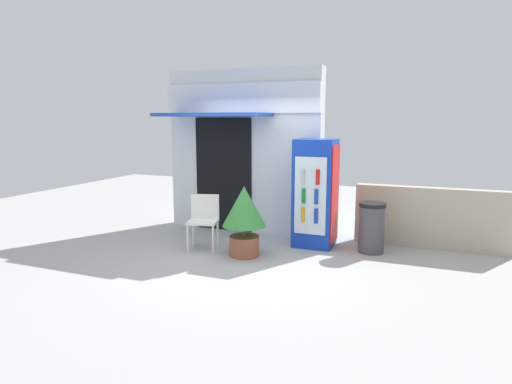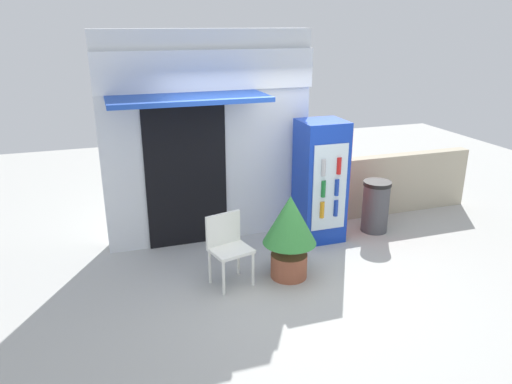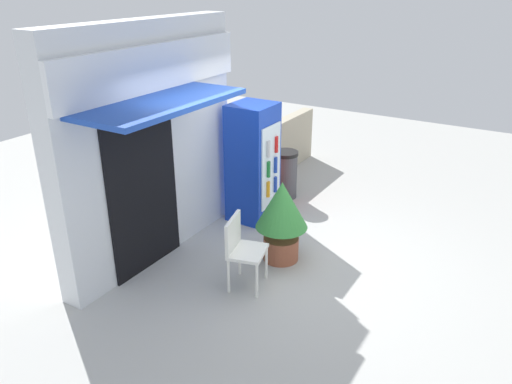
# 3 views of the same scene
# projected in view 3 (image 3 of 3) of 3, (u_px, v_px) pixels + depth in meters

# --- Properties ---
(ground) EXTENTS (16.00, 16.00, 0.00)m
(ground) POSITION_uv_depth(u_px,v_px,m) (284.00, 264.00, 6.53)
(ground) COLOR #B2B2AD
(storefront_building) EXTENTS (3.00, 1.18, 3.02)m
(storefront_building) POSITION_uv_depth(u_px,v_px,m) (151.00, 142.00, 6.22)
(storefront_building) COLOR silver
(storefront_building) RESTS_ON ground
(drink_cooler) EXTENTS (0.67, 0.67, 1.80)m
(drink_cooler) POSITION_uv_depth(u_px,v_px,m) (253.00, 163.00, 7.45)
(drink_cooler) COLOR #1438B2
(drink_cooler) RESTS_ON ground
(plastic_chair) EXTENTS (0.56, 0.51, 0.89)m
(plastic_chair) POSITION_uv_depth(u_px,v_px,m) (241.00, 246.00, 5.90)
(plastic_chair) COLOR white
(plastic_chair) RESTS_ON ground
(potted_plant_near_shop) EXTENTS (0.68, 0.68, 1.10)m
(potted_plant_near_shop) POSITION_uv_depth(u_px,v_px,m) (282.00, 213.00, 6.39)
(potted_plant_near_shop) COLOR #995138
(potted_plant_near_shop) RESTS_ON ground
(trash_bin) EXTENTS (0.43, 0.43, 0.81)m
(trash_bin) POSITION_uv_depth(u_px,v_px,m) (285.00, 174.00, 8.36)
(trash_bin) COLOR #47474C
(trash_bin) RESTS_ON ground
(stone_boundary_wall) EXTENTS (2.47, 0.21, 1.01)m
(stone_boundary_wall) POSITION_uv_depth(u_px,v_px,m) (278.00, 148.00, 9.31)
(stone_boundary_wall) COLOR #B7AD93
(stone_boundary_wall) RESTS_ON ground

